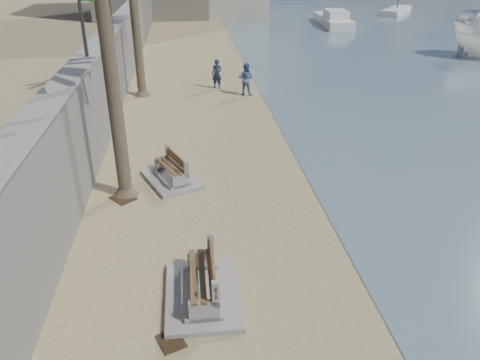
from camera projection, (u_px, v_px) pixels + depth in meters
seawall at (119, 60)px, 23.61m from camera, size 0.45×70.00×3.50m
wall_cap at (114, 23)px, 22.81m from camera, size 0.80×70.00×0.12m
bench_near at (202, 282)px, 10.12m from camera, size 1.62×2.37×0.99m
bench_far at (171, 170)px, 15.23m from camera, size 2.15×2.51×0.88m
person_a at (217, 72)px, 25.01m from camera, size 0.76×0.65×1.78m
person_b at (246, 77)px, 23.93m from camera, size 1.09×0.99×1.83m
yacht_far at (333, 21)px, 45.46m from camera, size 2.98×8.51×1.50m
sailboat_west at (397, 10)px, 53.40m from camera, size 5.70×6.84×9.61m
debris_c at (123, 198)px, 14.32m from camera, size 0.91×0.93×0.03m
debris_d at (171, 341)px, 9.15m from camera, size 0.65×0.71×0.03m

